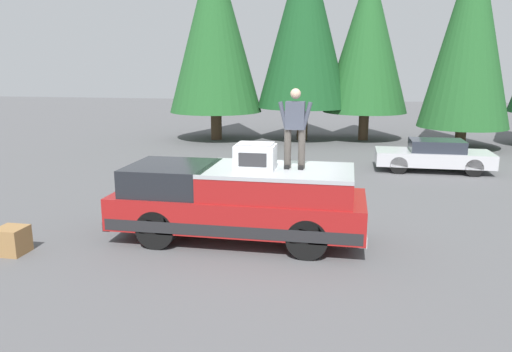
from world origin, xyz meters
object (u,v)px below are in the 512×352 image
person_on_truck_bed (295,126)px  wooden_crate (12,240)px  parked_car_silver (434,155)px  pickup_truck (239,201)px  compressor_unit (255,156)px

person_on_truck_bed → wooden_crate: size_ratio=3.02×
parked_car_silver → pickup_truck: bearing=147.2°
compressor_unit → parked_car_silver: 10.07m
pickup_truck → compressor_unit: bearing=-111.8°
compressor_unit → person_on_truck_bed: person_on_truck_bed is taller
pickup_truck → compressor_unit: (-0.16, -0.40, 1.05)m
compressor_unit → person_on_truck_bed: bearing=-72.4°
pickup_truck → parked_car_silver: bearing=-32.8°
parked_car_silver → person_on_truck_bed: bearing=153.1°
pickup_truck → person_on_truck_bed: (0.09, -1.21, 1.68)m
person_on_truck_bed → parked_car_silver: (8.36, -4.24, -1.97)m
person_on_truck_bed → compressor_unit: bearing=107.6°
person_on_truck_bed → wooden_crate: 6.32m
compressor_unit → parked_car_silver: size_ratio=0.20×
person_on_truck_bed → pickup_truck: bearing=94.5°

